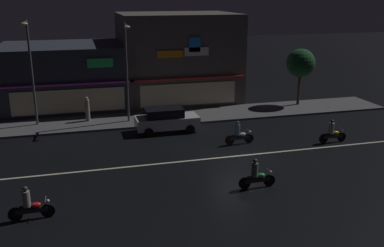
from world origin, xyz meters
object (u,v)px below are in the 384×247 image
object	(u,v)px
motorcycle_lead	(332,133)
motorcycle_following	(239,134)
pedestrian_on_sidewalk	(87,110)
streetlamp_west	(31,65)
motorcycle_trailing_far	(256,176)
traffic_cone	(159,126)
streetlamp_mid	(127,65)
motorcycle_opposite_lane	(30,205)
parked_car_near_kerb	(166,119)

from	to	relation	value
motorcycle_lead	motorcycle_following	bearing A→B (deg)	167.84
pedestrian_on_sidewalk	motorcycle_lead	distance (m)	17.21
streetlamp_west	motorcycle_lead	size ratio (longest dim) A/B	3.85
streetlamp_west	motorcycle_trailing_far	bearing A→B (deg)	-50.13
pedestrian_on_sidewalk	traffic_cone	xyz separation A→B (m)	(4.70, -3.15, -0.71)
motorcycle_following	motorcycle_trailing_far	world-z (taller)	same
streetlamp_mid	motorcycle_opposite_lane	size ratio (longest dim) A/B	3.71
streetlamp_west	pedestrian_on_sidewalk	xyz separation A→B (m)	(3.56, 0.21, -3.45)
parked_car_near_kerb	traffic_cone	world-z (taller)	parked_car_near_kerb
streetlamp_west	motorcycle_trailing_far	distance (m)	17.78
motorcycle_lead	motorcycle_following	size ratio (longest dim) A/B	1.00
streetlamp_mid	motorcycle_lead	bearing A→B (deg)	-32.06
streetlamp_mid	motorcycle_opposite_lane	bearing A→B (deg)	-113.91
pedestrian_on_sidewalk	traffic_cone	bearing A→B (deg)	-93.76
motorcycle_opposite_lane	traffic_cone	size ratio (longest dim) A/B	3.45
pedestrian_on_sidewalk	parked_car_near_kerb	size ratio (longest dim) A/B	0.42
traffic_cone	pedestrian_on_sidewalk	bearing A→B (deg)	146.18
streetlamp_mid	motorcycle_lead	size ratio (longest dim) A/B	3.71
motorcycle_opposite_lane	parked_car_near_kerb	bearing A→B (deg)	-129.41
motorcycle_opposite_lane	streetlamp_west	bearing A→B (deg)	-88.73
pedestrian_on_sidewalk	motorcycle_opposite_lane	xyz separation A→B (m)	(-2.83, -13.94, -0.36)
motorcycle_following	motorcycle_trailing_far	distance (m)	6.41
motorcycle_lead	motorcycle_trailing_far	distance (m)	8.88
parked_car_near_kerb	motorcycle_trailing_far	bearing A→B (deg)	-76.25
pedestrian_on_sidewalk	motorcycle_trailing_far	distance (m)	15.52
parked_car_near_kerb	motorcycle_opposite_lane	distance (m)	13.06
motorcycle_lead	motorcycle_opposite_lane	size ratio (longest dim) A/B	1.00
motorcycle_opposite_lane	streetlamp_mid	bearing A→B (deg)	-115.69
pedestrian_on_sidewalk	motorcycle_opposite_lane	world-z (taller)	pedestrian_on_sidewalk
motorcycle_following	motorcycle_trailing_far	bearing A→B (deg)	-107.58
pedestrian_on_sidewalk	motorcycle_trailing_far	world-z (taller)	pedestrian_on_sidewalk
motorcycle_following	motorcycle_opposite_lane	xyz separation A→B (m)	(-11.88, -6.64, 0.00)
parked_car_near_kerb	motorcycle_trailing_far	distance (m)	10.24
pedestrian_on_sidewalk	motorcycle_trailing_far	bearing A→B (deg)	-120.72
parked_car_near_kerb	motorcycle_lead	bearing A→B (deg)	-26.88
streetlamp_west	parked_car_near_kerb	size ratio (longest dim) A/B	1.70
pedestrian_on_sidewalk	traffic_cone	size ratio (longest dim) A/B	3.30
pedestrian_on_sidewalk	traffic_cone	world-z (taller)	pedestrian_on_sidewalk
motorcycle_following	traffic_cone	distance (m)	6.03
pedestrian_on_sidewalk	motorcycle_opposite_lane	size ratio (longest dim) A/B	0.95
streetlamp_mid	motorcycle_following	bearing A→B (deg)	-45.58
motorcycle_opposite_lane	motorcycle_lead	bearing A→B (deg)	-164.92
motorcycle_trailing_far	motorcycle_lead	bearing A→B (deg)	-138.93
streetlamp_west	motorcycle_following	size ratio (longest dim) A/B	3.85
pedestrian_on_sidewalk	motorcycle_lead	bearing A→B (deg)	-89.78
streetlamp_mid	traffic_cone	bearing A→B (deg)	-49.66
pedestrian_on_sidewalk	motorcycle_trailing_far	size ratio (longest dim) A/B	0.95
streetlamp_mid	motorcycle_opposite_lane	xyz separation A→B (m)	(-5.72, -12.91, -3.67)
parked_car_near_kerb	traffic_cone	bearing A→B (deg)	134.51
motorcycle_following	motorcycle_trailing_far	size ratio (longest dim) A/B	1.00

